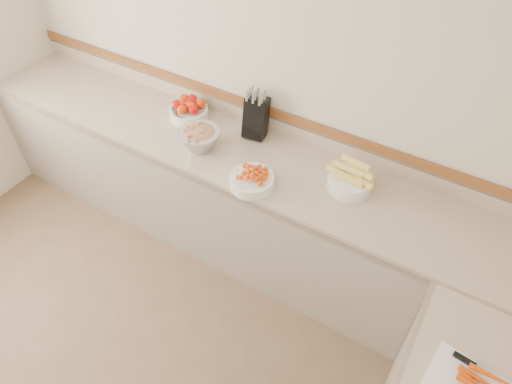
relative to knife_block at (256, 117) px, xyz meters
The scene contains 7 objects.
back_wall 0.28m from the knife_block, 101.46° to the left, with size 4.00×4.00×0.00m, color beige.
counter_back 0.63m from the knife_block, 95.18° to the right, with size 4.00×0.65×1.08m.
knife_block is the anchor object (origin of this frame).
tomato_bowl 0.51m from the knife_block, behind, with size 0.27×0.27×0.13m.
cherry_tomato_bowl 0.50m from the knife_block, 62.04° to the right, with size 0.26×0.26×0.14m.
corn_bowl 0.75m from the knife_block, 11.49° to the right, with size 0.29×0.26×0.19m.
rhubarb_bowl 0.39m from the knife_block, 128.20° to the right, with size 0.27×0.27×0.15m.
Camera 1 is at (1.26, -0.16, 2.79)m, focal length 32.00 mm.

